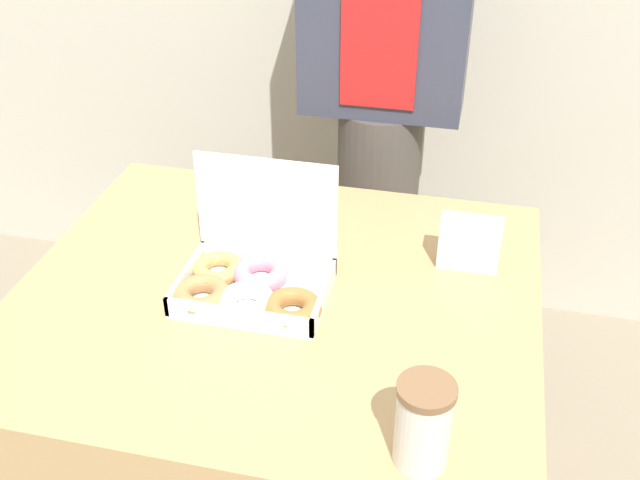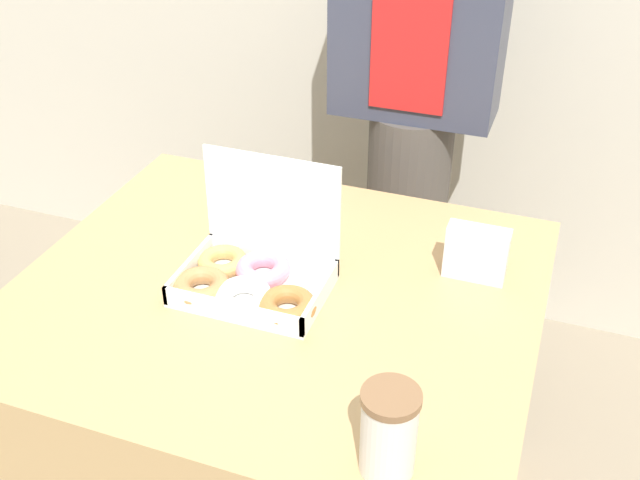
# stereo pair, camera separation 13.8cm
# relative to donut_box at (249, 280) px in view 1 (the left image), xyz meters

# --- Properties ---
(table) EXTENTS (1.00, 0.87, 0.76)m
(table) POSITION_rel_donut_box_xyz_m (0.04, 0.02, -0.41)
(table) COLOR tan
(table) RESTS_ON ground_plane
(donut_box) EXTENTS (0.30, 0.23, 0.24)m
(donut_box) POSITION_rel_donut_box_xyz_m (0.00, 0.00, 0.00)
(donut_box) COLOR white
(donut_box) RESTS_ON table
(coffee_cup) EXTENTS (0.09, 0.09, 0.15)m
(coffee_cup) POSITION_rel_donut_box_xyz_m (0.36, -0.32, 0.04)
(coffee_cup) COLOR silver
(coffee_cup) RESTS_ON table
(napkin_holder) EXTENTS (0.12, 0.05, 0.11)m
(napkin_holder) POSITION_rel_donut_box_xyz_m (0.40, 0.19, 0.02)
(napkin_holder) COLOR silver
(napkin_holder) RESTS_ON table
(person_customer) EXTENTS (0.42, 0.23, 1.61)m
(person_customer) POSITION_rel_donut_box_xyz_m (0.13, 0.76, 0.09)
(person_customer) COLOR #4C4742
(person_customer) RESTS_ON ground_plane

